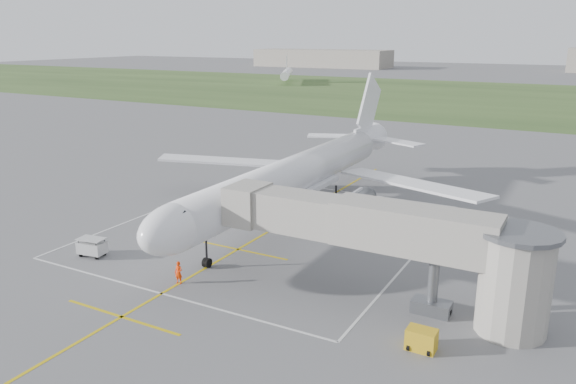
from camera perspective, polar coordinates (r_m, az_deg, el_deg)
The scene contains 11 objects.
ground at distance 57.79m, azimuth 0.40°, elevation -2.66°, with size 700.00×700.00×0.00m, color #5B5B5D.
grass_strip at distance 181.10m, azimuth 20.58°, elevation 8.91°, with size 700.00×120.00×0.02m, color #304A20.
apron_markings at distance 53.02m, azimuth -2.60°, elevation -4.38°, with size 28.20×60.00×0.01m.
airliner at distance 57.21m, azimuth 0.76°, elevation 1.73°, with size 38.93×46.75×13.52m.
jet_bridge at distance 38.69m, azimuth 11.52°, elevation -4.95°, with size 23.40×5.00×7.20m.
gpu_unit at distance 35.46m, azimuth 13.39°, elevation -14.39°, with size 1.77×1.26×1.32m.
baggage_cart at distance 50.64m, azimuth -19.28°, elevation -5.30°, with size 2.44×1.65×1.59m.
ramp_worker_nose at distance 43.51m, azimuth -11.05°, elevation -8.05°, with size 0.64×0.42×1.76m, color #FD3908.
ramp_worker_wing at distance 59.76m, azimuth -1.77°, elevation -1.20°, with size 0.82×0.64×1.69m, color orange.
distant_hangars at distance 316.59m, azimuth 21.57°, elevation 12.23°, with size 345.00×49.00×12.00m.
distant_aircraft at distance 206.90m, azimuth 24.84°, elevation 10.19°, with size 208.30×43.55×8.85m.
Camera 1 is at (26.03, -48.30, 18.14)m, focal length 35.00 mm.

